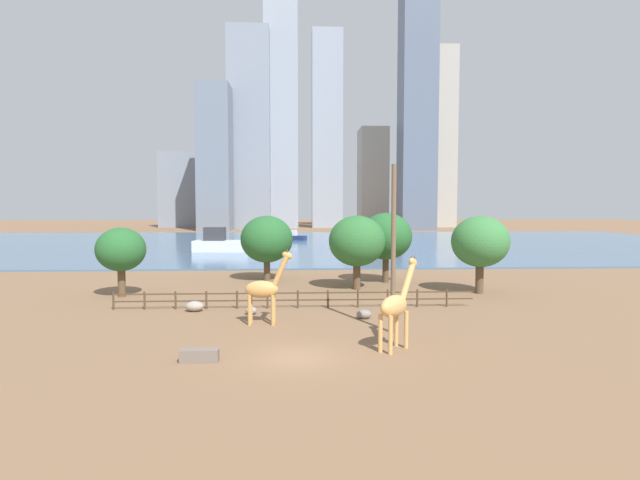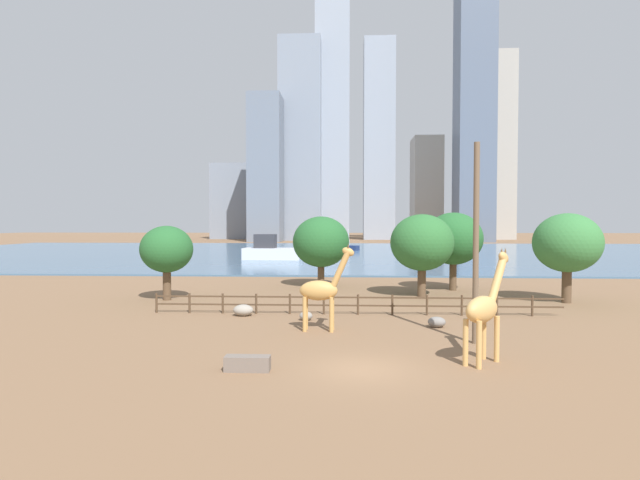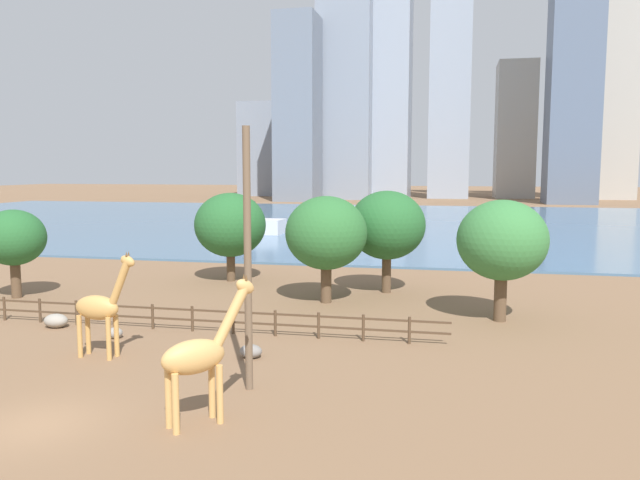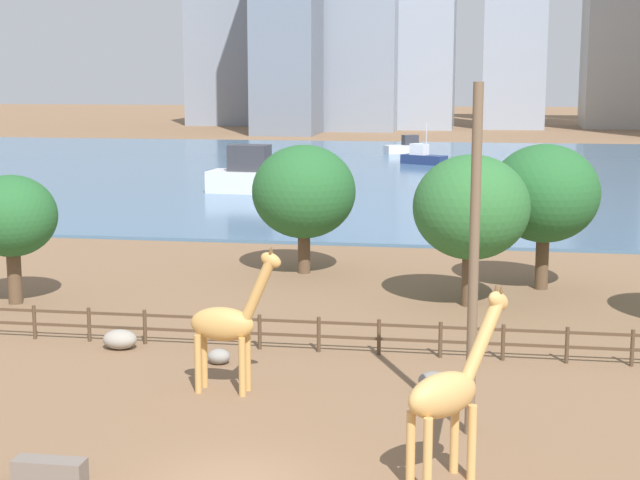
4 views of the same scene
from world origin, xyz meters
name	(u,v)px [view 2 (image 2 of 4)]	position (x,y,z in m)	size (l,w,h in m)	color
ground_plane	(348,252)	(0.00, 80.00, 0.00)	(400.00, 400.00, 0.00)	brown
harbor_water	(348,253)	(0.00, 77.00, 0.10)	(180.00, 86.00, 0.20)	#476B8C
giraffe_tall	(322,290)	(-1.95, 7.09, 2.22)	(3.07, 0.96, 4.74)	tan
giraffe_companion	(484,309)	(5.13, 1.23, 2.28)	(2.75, 2.86, 4.78)	tan
utility_pole	(476,243)	(5.65, 4.63, 4.89)	(0.28, 0.28, 9.77)	brown
boulder_near_fence	(306,316)	(-3.04, 9.98, 0.26)	(0.79, 0.70, 0.53)	gray
boulder_by_pole	(437,322)	(4.48, 8.33, 0.30)	(1.00, 0.79, 0.60)	gray
boulder_small	(243,310)	(-7.11, 11.21, 0.36)	(1.27, 0.96, 0.72)	gray
feeding_trough	(247,363)	(-4.55, -0.42, 0.30)	(1.80, 0.60, 0.60)	#72665B
enclosure_fence	(349,303)	(-0.40, 12.00, 0.76)	(26.12, 0.14, 1.30)	#4C3826
tree_left_large	(167,250)	(-14.24, 17.36, 3.84)	(3.95, 3.95, 5.67)	brown
tree_center_broad	(321,242)	(-2.90, 25.94, 4.13)	(5.19, 5.19, 6.48)	brown
tree_right_tall	(567,243)	(15.60, 17.52, 4.39)	(4.82, 4.82, 6.59)	brown
tree_left_small	(453,239)	(8.74, 24.07, 4.49)	(5.06, 5.06, 6.79)	brown
tree_right_small	(422,243)	(5.44, 20.14, 4.30)	(5.01, 5.01, 6.58)	brown
boat_ferry	(334,244)	(-3.22, 99.27, 0.96)	(5.37, 3.94, 2.24)	silver
boat_sailboat	(347,246)	(-0.35, 84.99, 0.95)	(5.24, 3.96, 4.49)	navy
boat_tug	(271,251)	(-12.19, 56.93, 1.54)	(9.19, 3.92, 3.94)	silver
skyline_tower_needle	(235,202)	(-41.76, 165.08, 13.92)	(16.89, 10.08, 27.83)	gray
skyline_block_central	(379,140)	(11.41, 159.59, 35.46)	(10.99, 8.04, 70.91)	#939EAD
skyline_tower_glass	(300,140)	(-15.87, 149.72, 33.91)	(14.20, 10.61, 67.83)	gray
skyline_block_left	(266,169)	(-25.77, 137.44, 23.03)	(10.19, 12.07, 46.07)	slate
skyline_block_right	(426,189)	(29.38, 166.83, 18.63)	(10.39, 13.89, 37.26)	#ADA89E
skyline_tower_short	(475,78)	(39.38, 138.21, 50.65)	(11.11, 10.88, 101.30)	slate
skyline_block_wide	(333,91)	(-5.14, 158.93, 52.66)	(11.86, 14.85, 105.32)	#939EAD
skyline_tower_far	(489,147)	(50.85, 162.93, 33.36)	(17.58, 8.89, 66.72)	#ADA89E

